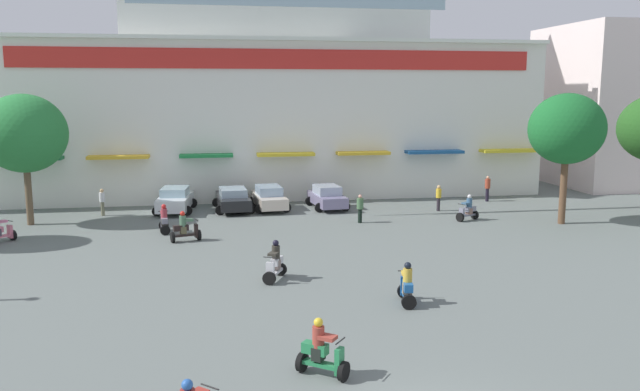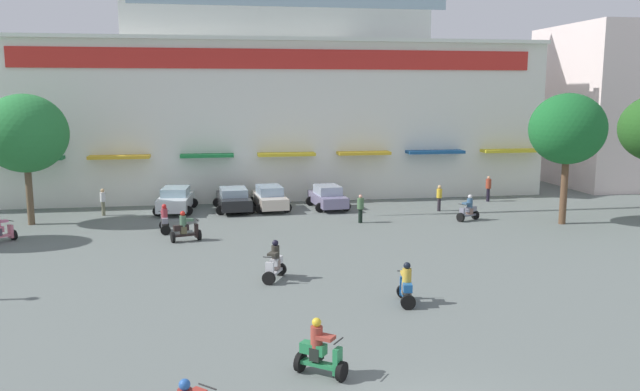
{
  "view_description": "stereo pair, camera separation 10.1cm",
  "coord_description": "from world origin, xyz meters",
  "px_view_note": "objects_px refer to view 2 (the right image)",
  "views": [
    {
      "loc": [
        -4.66,
        -12.33,
        7.39
      ],
      "look_at": [
        0.19,
        16.43,
        2.62
      ],
      "focal_mm": 35.86,
      "sensor_mm": 36.0,
      "label": 1
    },
    {
      "loc": [
        -4.56,
        -12.35,
        7.39
      ],
      "look_at": [
        0.19,
        16.43,
        2.62
      ],
      "focal_mm": 35.86,
      "sensor_mm": 36.0,
      "label": 2
    }
  ],
  "objects_px": {
    "pedestrian_3": "(360,207)",
    "parked_car_0": "(176,199)",
    "scooter_rider_1": "(0,230)",
    "scooter_rider_2": "(185,229)",
    "scooter_rider_8": "(406,287)",
    "scooter_rider_3": "(320,352)",
    "parked_car_2": "(270,197)",
    "pedestrian_2": "(488,187)",
    "scooter_rider_0": "(165,221)",
    "pedestrian_1": "(439,196)",
    "parked_car_3": "(328,197)",
    "pedestrian_0": "(103,200)",
    "scooter_rider_6": "(275,264)",
    "plaza_tree_0": "(25,134)",
    "plaza_tree_1": "(568,129)",
    "scooter_rider_7": "(468,210)",
    "parked_car_1": "(234,199)"
  },
  "relations": [
    {
      "from": "pedestrian_3",
      "to": "parked_car_0",
      "type": "bearing_deg",
      "value": 153.83
    },
    {
      "from": "scooter_rider_1",
      "to": "scooter_rider_2",
      "type": "distance_m",
      "value": 9.08
    },
    {
      "from": "scooter_rider_8",
      "to": "scooter_rider_3",
      "type": "bearing_deg",
      "value": -127.17
    },
    {
      "from": "parked_car_2",
      "to": "pedestrian_2",
      "type": "distance_m",
      "value": 14.88
    },
    {
      "from": "scooter_rider_0",
      "to": "pedestrian_1",
      "type": "bearing_deg",
      "value": 12.12
    },
    {
      "from": "parked_car_3",
      "to": "pedestrian_3",
      "type": "height_order",
      "value": "pedestrian_3"
    },
    {
      "from": "scooter_rider_1",
      "to": "pedestrian_1",
      "type": "distance_m",
      "value": 24.71
    },
    {
      "from": "scooter_rider_2",
      "to": "scooter_rider_8",
      "type": "height_order",
      "value": "scooter_rider_2"
    },
    {
      "from": "pedestrian_0",
      "to": "pedestrian_2",
      "type": "relative_size",
      "value": 0.94
    },
    {
      "from": "scooter_rider_6",
      "to": "parked_car_3",
      "type": "bearing_deg",
      "value": 72.34
    },
    {
      "from": "plaza_tree_0",
      "to": "pedestrian_1",
      "type": "xyz_separation_m",
      "value": [
        23.98,
        0.2,
        -4.16
      ]
    },
    {
      "from": "plaza_tree_1",
      "to": "scooter_rider_6",
      "type": "bearing_deg",
      "value": -154.24
    },
    {
      "from": "parked_car_2",
      "to": "parked_car_3",
      "type": "relative_size",
      "value": 1.1
    },
    {
      "from": "plaza_tree_1",
      "to": "pedestrian_3",
      "type": "relative_size",
      "value": 4.49
    },
    {
      "from": "scooter_rider_8",
      "to": "scooter_rider_0",
      "type": "bearing_deg",
      "value": 124.92
    },
    {
      "from": "pedestrian_1",
      "to": "pedestrian_3",
      "type": "distance_m",
      "value": 6.29
    },
    {
      "from": "scooter_rider_2",
      "to": "scooter_rider_0",
      "type": "bearing_deg",
      "value": 117.7
    },
    {
      "from": "parked_car_2",
      "to": "scooter_rider_1",
      "type": "distance_m",
      "value": 15.54
    },
    {
      "from": "plaza_tree_1",
      "to": "scooter_rider_7",
      "type": "height_order",
      "value": "plaza_tree_1"
    },
    {
      "from": "scooter_rider_3",
      "to": "pedestrian_2",
      "type": "relative_size",
      "value": 0.91
    },
    {
      "from": "parked_car_0",
      "to": "scooter_rider_7",
      "type": "bearing_deg",
      "value": -18.25
    },
    {
      "from": "scooter_rider_7",
      "to": "scooter_rider_6",
      "type": "bearing_deg",
      "value": -140.71
    },
    {
      "from": "parked_car_0",
      "to": "scooter_rider_2",
      "type": "height_order",
      "value": "scooter_rider_2"
    },
    {
      "from": "scooter_rider_0",
      "to": "parked_car_2",
      "type": "bearing_deg",
      "value": 44.18
    },
    {
      "from": "parked_car_1",
      "to": "scooter_rider_8",
      "type": "xyz_separation_m",
      "value": [
        5.4,
        -19.02,
        -0.09
      ]
    },
    {
      "from": "scooter_rider_8",
      "to": "parked_car_1",
      "type": "bearing_deg",
      "value": 105.87
    },
    {
      "from": "parked_car_2",
      "to": "pedestrian_1",
      "type": "distance_m",
      "value": 10.64
    },
    {
      "from": "plaza_tree_1",
      "to": "scooter_rider_0",
      "type": "bearing_deg",
      "value": 176.55
    },
    {
      "from": "parked_car_2",
      "to": "scooter_rider_8",
      "type": "relative_size",
      "value": 2.94
    },
    {
      "from": "scooter_rider_3",
      "to": "pedestrian_3",
      "type": "bearing_deg",
      "value": 74.0
    },
    {
      "from": "parked_car_1",
      "to": "scooter_rider_7",
      "type": "relative_size",
      "value": 3.04
    },
    {
      "from": "parked_car_0",
      "to": "parked_car_1",
      "type": "distance_m",
      "value": 3.55
    },
    {
      "from": "parked_car_2",
      "to": "scooter_rider_7",
      "type": "bearing_deg",
      "value": -26.44
    },
    {
      "from": "scooter_rider_8",
      "to": "scooter_rider_6",
      "type": "bearing_deg",
      "value": 139.52
    },
    {
      "from": "pedestrian_0",
      "to": "scooter_rider_6",
      "type": "bearing_deg",
      "value": -59.14
    },
    {
      "from": "parked_car_1",
      "to": "pedestrian_1",
      "type": "bearing_deg",
      "value": -10.32
    },
    {
      "from": "scooter_rider_1",
      "to": "scooter_rider_3",
      "type": "height_order",
      "value": "scooter_rider_3"
    },
    {
      "from": "parked_car_1",
      "to": "scooter_rider_1",
      "type": "bearing_deg",
      "value": -149.35
    },
    {
      "from": "scooter_rider_7",
      "to": "scooter_rider_8",
      "type": "xyz_separation_m",
      "value": [
        -7.88,
        -13.59,
        0.02
      ]
    },
    {
      "from": "plaza_tree_0",
      "to": "scooter_rider_2",
      "type": "xyz_separation_m",
      "value": [
        8.7,
        -5.55,
        -4.45
      ]
    },
    {
      "from": "pedestrian_0",
      "to": "parked_car_1",
      "type": "bearing_deg",
      "value": 3.33
    },
    {
      "from": "parked_car_2",
      "to": "scooter_rider_0",
      "type": "bearing_deg",
      "value": -135.82
    },
    {
      "from": "pedestrian_0",
      "to": "scooter_rider_2",
      "type": "bearing_deg",
      "value": -55.89
    },
    {
      "from": "parked_car_0",
      "to": "parked_car_2",
      "type": "xyz_separation_m",
      "value": [
        5.8,
        -0.07,
        -0.02
      ]
    },
    {
      "from": "scooter_rider_1",
      "to": "pedestrian_3",
      "type": "height_order",
      "value": "pedestrian_3"
    },
    {
      "from": "scooter_rider_7",
      "to": "plaza_tree_1",
      "type": "bearing_deg",
      "value": -19.51
    },
    {
      "from": "plaza_tree_0",
      "to": "parked_car_3",
      "type": "height_order",
      "value": "plaza_tree_0"
    },
    {
      "from": "parked_car_0",
      "to": "pedestrian_0",
      "type": "height_order",
      "value": "pedestrian_0"
    },
    {
      "from": "pedestrian_2",
      "to": "pedestrian_1",
      "type": "bearing_deg",
      "value": -147.89
    },
    {
      "from": "parked_car_3",
      "to": "pedestrian_1",
      "type": "bearing_deg",
      "value": -16.72
    }
  ]
}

